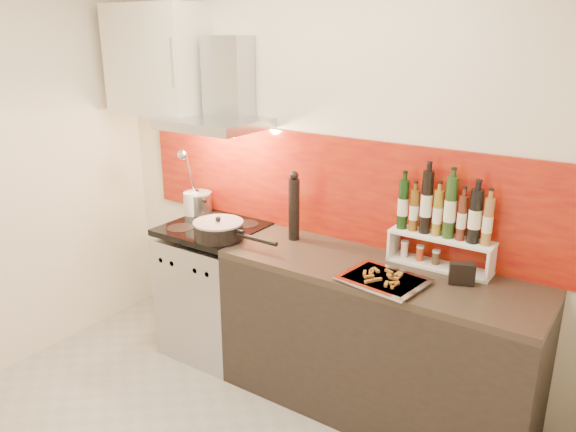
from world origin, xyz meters
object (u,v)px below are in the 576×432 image
Objects in this scene: range_stove at (216,290)px; stock_pot at (198,202)px; counter at (375,340)px; baking_tray at (383,280)px; pepper_mill at (294,207)px; saute_pan at (219,230)px.

range_stove is 0.63m from stock_pot.
counter is 3.93× the size of baking_tray.
pepper_mill is at bearing -2.64° from stock_pot.
counter is (1.20, 0.00, 0.01)m from range_stove.
baking_tray is at bearing -57.12° from counter.
stock_pot is 1.61m from baking_tray.
pepper_mill reaches higher than saute_pan.
saute_pan is 1.39× the size of pepper_mill.
stock_pot is 0.33× the size of saute_pan.
range_stove is 1.99× the size of baking_tray.
saute_pan is (-1.01, -0.15, 0.51)m from counter.
pepper_mill reaches higher than stock_pot.
saute_pan is at bearing -171.29° from counter.
baking_tray is at bearing -11.02° from stock_pot.
stock_pot is (-0.28, 0.16, 0.54)m from range_stove.
counter is at bearing 122.88° from baking_tray.
saute_pan is 0.49m from pepper_mill.
stock_pot is at bearing 146.47° from saute_pan.
range_stove reaches higher than counter.
stock_pot is at bearing 150.22° from range_stove.
pepper_mill is (-0.64, 0.12, 0.66)m from counter.
saute_pan reaches higher than range_stove.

